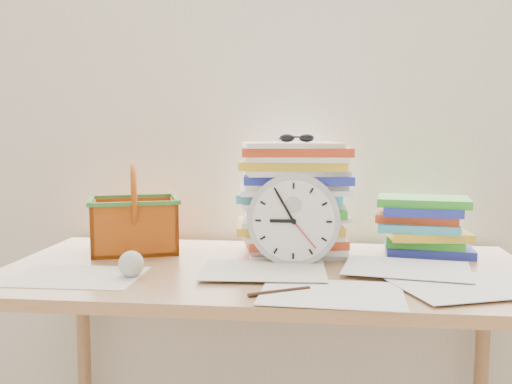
# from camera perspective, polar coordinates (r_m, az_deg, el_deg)

# --- Properties ---
(curtain) EXTENTS (2.40, 0.01, 2.50)m
(curtain) POSITION_cam_1_polar(r_m,az_deg,el_deg) (1.88, 2.20, 11.87)
(curtain) COLOR white
(curtain) RESTS_ON room_shell
(desk) EXTENTS (1.40, 0.70, 0.75)m
(desk) POSITION_cam_1_polar(r_m,az_deg,el_deg) (1.55, 1.03, -10.19)
(desk) COLOR #A0744B
(desk) RESTS_ON ground
(paper_stack) EXTENTS (0.36, 0.30, 0.33)m
(paper_stack) POSITION_cam_1_polar(r_m,az_deg,el_deg) (1.68, 3.75, -0.65)
(paper_stack) COLOR white
(paper_stack) RESTS_ON desk
(clock) EXTENTS (0.25, 0.05, 0.25)m
(clock) POSITION_cam_1_polar(r_m,az_deg,el_deg) (1.54, 3.81, -2.76)
(clock) COLOR #B3B5B8
(clock) RESTS_ON desk
(sunglasses) EXTENTS (0.12, 0.10, 0.03)m
(sunglasses) POSITION_cam_1_polar(r_m,az_deg,el_deg) (1.66, 4.10, 5.42)
(sunglasses) COLOR black
(sunglasses) RESTS_ON paper_stack
(book_stack) EXTENTS (0.29, 0.23, 0.17)m
(book_stack) POSITION_cam_1_polar(r_m,az_deg,el_deg) (1.76, 16.27, -3.20)
(book_stack) COLOR white
(book_stack) RESTS_ON desk
(basket) EXTENTS (0.31, 0.28, 0.26)m
(basket) POSITION_cam_1_polar(r_m,az_deg,el_deg) (1.75, -12.10, -1.68)
(basket) COLOR #C25912
(basket) RESTS_ON desk
(crumpled_ball) EXTENTS (0.07, 0.07, 0.07)m
(crumpled_ball) POSITION_cam_1_polar(r_m,az_deg,el_deg) (1.46, -12.40, -7.02)
(crumpled_ball) COLOR silver
(crumpled_ball) RESTS_ON desk
(pen) EXTENTS (0.14, 0.08, 0.01)m
(pen) POSITION_cam_1_polar(r_m,az_deg,el_deg) (1.29, 2.35, -9.92)
(pen) COLOR black
(pen) RESTS_ON desk
(scattered_papers) EXTENTS (1.26, 0.42, 0.02)m
(scattered_papers) POSITION_cam_1_polar(r_m,az_deg,el_deg) (1.53, 1.04, -7.30)
(scattered_papers) COLOR white
(scattered_papers) RESTS_ON desk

